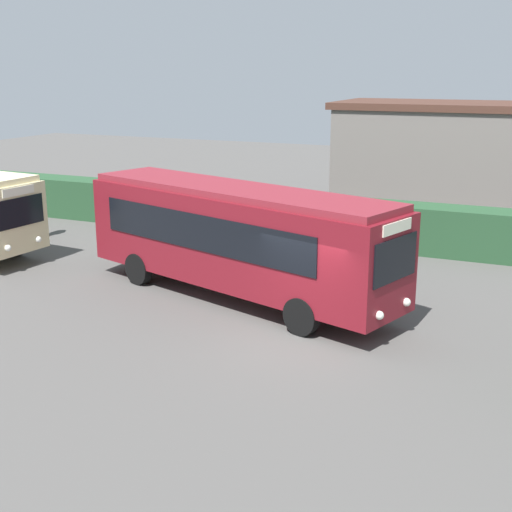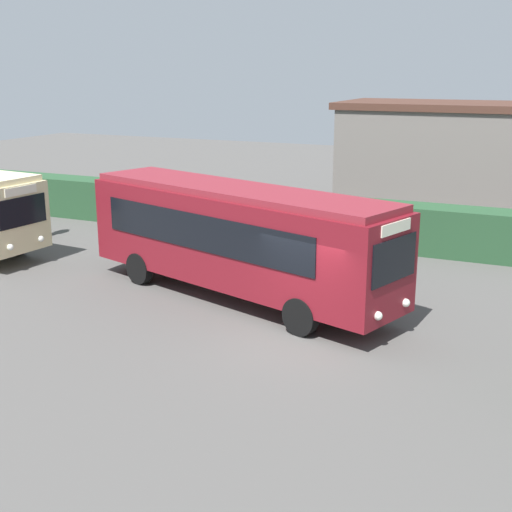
# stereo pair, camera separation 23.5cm
# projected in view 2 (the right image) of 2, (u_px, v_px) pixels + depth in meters

# --- Properties ---
(ground_plane) EXTENTS (86.34, 86.34, 0.00)m
(ground_plane) POSITION_uv_depth(u_px,v_px,m) (299.00, 337.00, 17.50)
(ground_plane) COLOR #514F4C
(bus_maroon) EXTENTS (10.65, 5.40, 3.32)m
(bus_maroon) POSITION_uv_depth(u_px,v_px,m) (237.00, 235.00, 19.98)
(bus_maroon) COLOR maroon
(bus_maroon) RESTS_ON ground_plane
(person_left) EXTENTS (0.51, 0.52, 1.92)m
(person_left) POSITION_uv_depth(u_px,v_px,m) (46.00, 211.00, 27.80)
(person_left) COLOR black
(person_left) RESTS_ON ground_plane
(person_center) EXTENTS (0.43, 0.30, 1.67)m
(person_center) POSITION_uv_depth(u_px,v_px,m) (314.00, 260.00, 21.25)
(person_center) COLOR olive
(person_center) RESTS_ON ground_plane
(hedge_row) EXTENTS (55.17, 1.49, 1.74)m
(hedge_row) POSITION_uv_depth(u_px,v_px,m) (393.00, 226.00, 25.81)
(hedge_row) COLOR #264B2D
(hedge_row) RESTS_ON ground_plane
(depot_building) EXTENTS (12.51, 5.40, 5.14)m
(depot_building) POSITION_uv_depth(u_px,v_px,m) (483.00, 163.00, 30.24)
(depot_building) COLOR slate
(depot_building) RESTS_ON ground_plane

